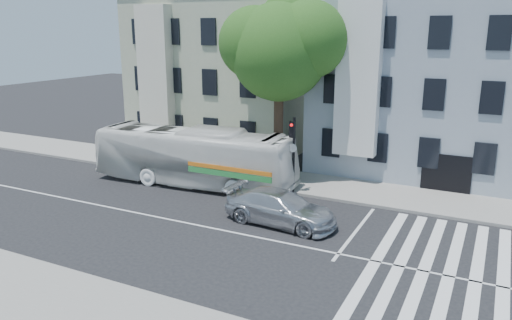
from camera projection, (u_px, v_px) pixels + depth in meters
The scene contains 10 objects.
ground at pixel (202, 226), 22.94m from camera, with size 120.00×120.00×0.00m, color black.
sidewalk_far at pixel (274, 179), 29.83m from camera, with size 80.00×4.00×0.15m, color gray.
sidewalk_near at pixel (68, 310), 16.00m from camera, with size 80.00×4.00×0.15m, color gray.
building_left at pixel (229, 74), 37.53m from camera, with size 12.00×10.00×11.00m, color #A2A98E.
building_right at pixel (422, 83), 31.47m from camera, with size 12.00×10.00×11.00m, color #8F99AA.
street_tree at pixel (282, 46), 28.46m from camera, with size 7.30×5.90×11.10m.
bus at pixel (194, 157), 28.67m from camera, with size 12.02×2.81×3.35m, color white.
sedan at pixel (280, 208), 23.06m from camera, with size 5.37×2.18×1.56m, color silver.
hedge at pixel (225, 174), 29.43m from camera, with size 8.50×0.84×0.70m, color #23551B, non-canonical shape.
traffic_signal at pixel (293, 146), 26.50m from camera, with size 0.45×0.53×4.29m.
Camera 1 is at (11.79, -18.02, 8.82)m, focal length 35.00 mm.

